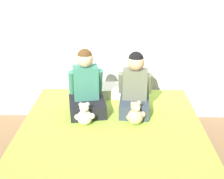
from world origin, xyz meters
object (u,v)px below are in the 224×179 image
Objects in this scene: child_on_right at (135,89)px; teddy_bear_held_by_left_child at (85,115)px; pillow_at_headboard at (113,90)px; child_on_left at (86,89)px; bed at (111,153)px; teddy_bear_held_by_right_child at (135,115)px.

teddy_bear_held_by_left_child is at bearing -147.68° from child_on_right.
pillow_at_headboard is at bearing 60.52° from teddy_bear_held_by_left_child.
teddy_bear_held_by_left_child is 0.70m from pillow_at_headboard.
child_on_left is at bearing 82.70° from teddy_bear_held_by_left_child.
child_on_right is 0.50m from pillow_at_headboard.
pillow_at_headboard reaches higher than bed.
child_on_right is 0.28m from teddy_bear_held_by_right_child.
pillow_at_headboard is (0.25, 0.66, -0.04)m from teddy_bear_held_by_left_child.
child_on_left is 0.51m from pillow_at_headboard.
teddy_bear_held_by_left_child is (-0.47, -0.25, -0.16)m from child_on_right.
bed is 0.42m from teddy_bear_held_by_left_child.
pillow_at_headboard is (0.00, 0.80, 0.27)m from bed.
teddy_bear_held_by_right_child is (-0.00, -0.23, -0.16)m from child_on_right.
child_on_right is at bearing 19.41° from teddy_bear_held_by_left_child.
teddy_bear_held_by_left_child is at bearing -100.12° from child_on_left.
child_on_left is 1.27× the size of pillow_at_headboard.
teddy_bear_held_by_left_child is (0.01, -0.25, -0.15)m from child_on_left.
teddy_bear_held_by_right_child is at bearing -6.50° from teddy_bear_held_by_left_child.
bed is 2.97× the size of child_on_left.
child_on_right reaches higher than teddy_bear_held_by_right_child.
child_on_left is at bearing -175.87° from child_on_right.
child_on_left reaches higher than teddy_bear_held_by_left_child.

